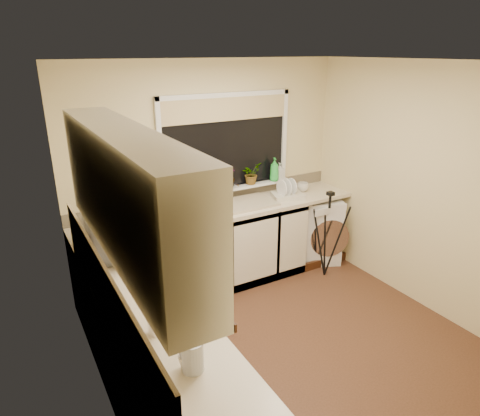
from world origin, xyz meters
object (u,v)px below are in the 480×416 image
microwave (114,233)px  plant_d (251,173)px  steel_jar (154,326)px  dish_rack (288,196)px  laptop (169,214)px  glass_jug (193,356)px  plant_a (188,184)px  cup_left (186,361)px  tripod (327,235)px  soap_bottle_clear (280,171)px  plant_c (229,177)px  kettle (129,255)px  cup_back (303,187)px  plant_b (205,183)px  washing_machine (314,228)px  soap_bottle_green (274,169)px

microwave → plant_d: size_ratio=2.42×
steel_jar → plant_d: 2.70m
dish_rack → plant_d: size_ratio=1.40×
laptop → glass_jug: size_ratio=2.11×
plant_a → cup_left: (-1.00, -2.30, -0.23)m
tripod → plant_a: (-1.43, 0.67, 0.65)m
steel_jar → glass_jug: bearing=-79.2°
soap_bottle_clear → glass_jug: bearing=-133.0°
plant_c → soap_bottle_clear: (0.69, -0.01, -0.03)m
dish_rack → soap_bottle_clear: soap_bottle_clear is taller
steel_jar → plant_c: 2.51m
kettle → microwave: size_ratio=0.36×
dish_rack → tripod: bearing=-38.7°
plant_a → cup_back: (1.44, -0.15, -0.22)m
plant_a → steel_jar: bearing=-118.7°
soap_bottle_clear → plant_b: bearing=-178.5°
laptop → plant_a: bearing=49.0°
laptop → plant_b: (0.49, 0.18, 0.20)m
plant_d → glass_jug: bearing=-127.3°
laptop → tripod: laptop is taller
washing_machine → cup_left: (-2.59, -2.06, 0.53)m
laptop → soap_bottle_green: bearing=23.3°
microwave → plant_c: plant_c is taller
laptop → microwave: microwave is taller
kettle → tripod: bearing=8.2°
glass_jug → plant_d: bearing=52.7°
microwave → cup_left: (-0.04, -1.64, -0.12)m
plant_a → kettle: bearing=-132.9°
glass_jug → plant_c: (1.49, 2.35, 0.19)m
steel_jar → soap_bottle_clear: soap_bottle_clear is taller
glass_jug → soap_bottle_green: size_ratio=0.64×
steel_jar → soap_bottle_clear: size_ratio=0.56×
kettle → cup_left: size_ratio=2.34×
washing_machine → plant_d: plant_d is taller
washing_machine → dish_rack: (-0.45, -0.02, 0.52)m
laptop → plant_d: size_ratio=1.52×
dish_rack → cup_back: cup_back is taller
washing_machine → plant_d: bearing=-174.6°
microwave → soap_bottle_green: (2.08, 0.64, 0.12)m
soap_bottle_clear → cup_left: 3.20m
dish_rack → plant_b: size_ratio=1.64×
kettle → plant_d: size_ratio=0.86×
plant_a → soap_bottle_clear: plant_a is taller
soap_bottle_green → microwave: bearing=-162.7°
washing_machine → kettle: size_ratio=3.80×
kettle → cup_back: 2.53m
washing_machine → cup_back: (-0.15, 0.08, 0.55)m
plant_a → dish_rack: bearing=-12.6°
tripod → plant_a: size_ratio=4.33×
tripod → glass_jug: glass_jug is taller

